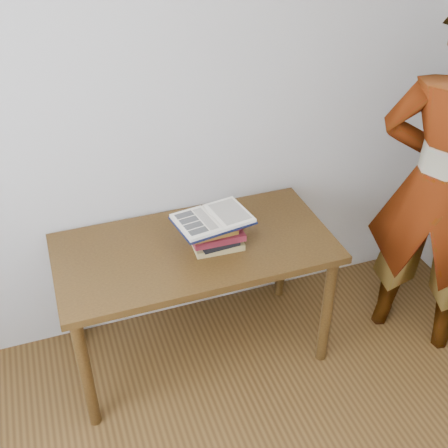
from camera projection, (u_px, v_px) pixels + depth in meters
name	position (u px, v px, depth m)	size (l,w,h in m)	color
room_shell	(312.00, 290.00, 1.15)	(3.54, 3.54, 2.62)	#B3B1A9
desk	(195.00, 261.00, 2.81)	(1.37, 0.68, 0.73)	#4B3112
book_stack	(215.00, 234.00, 2.70)	(0.26, 0.18, 0.15)	tan
open_book	(213.00, 219.00, 2.65)	(0.39, 0.30, 0.03)	black
reader	(442.00, 189.00, 2.79)	(0.69, 0.45, 1.89)	tan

